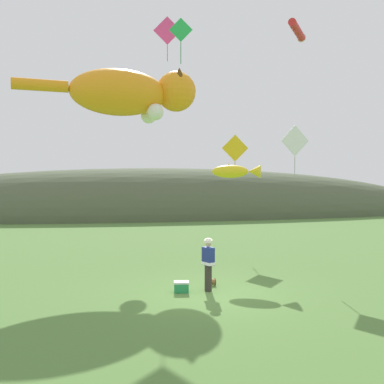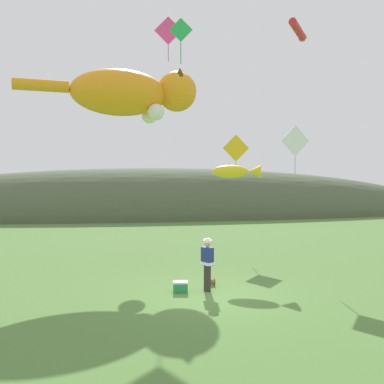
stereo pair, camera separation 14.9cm
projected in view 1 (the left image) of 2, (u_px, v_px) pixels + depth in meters
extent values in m
plane|color=#517A38|center=(211.00, 294.00, 13.94)|extent=(120.00, 120.00, 0.00)
ellipsoid|color=#4C563D|center=(155.00, 215.00, 40.13)|extent=(58.29, 11.61, 8.89)
cylinder|color=#332D28|center=(208.00, 278.00, 14.28)|extent=(0.24, 0.24, 0.88)
cube|color=navy|center=(208.00, 256.00, 14.25)|extent=(0.41, 0.47, 0.60)
cube|color=white|center=(208.00, 263.00, 14.26)|extent=(0.43, 0.49, 0.10)
sphere|color=beige|center=(208.00, 244.00, 14.24)|extent=(0.20, 0.20, 0.20)
cylinder|color=beige|center=(208.00, 241.00, 14.23)|extent=(0.30, 0.30, 0.09)
cylinder|color=beige|center=(208.00, 239.00, 14.23)|extent=(0.20, 0.20, 0.07)
cylinder|color=olive|center=(213.00, 282.00, 15.01)|extent=(0.14, 0.20, 0.20)
cylinder|color=brown|center=(211.00, 282.00, 15.00)|extent=(0.02, 0.26, 0.26)
cylinder|color=brown|center=(215.00, 282.00, 15.02)|extent=(0.02, 0.26, 0.26)
cube|color=#268C4C|center=(181.00, 288.00, 14.16)|extent=(0.51, 0.37, 0.30)
cube|color=white|center=(181.00, 282.00, 14.16)|extent=(0.52, 0.38, 0.06)
ellipsoid|color=orange|center=(119.00, 92.00, 20.59)|extent=(5.05, 3.25, 2.23)
ellipsoid|color=white|center=(123.00, 101.00, 20.68)|extent=(3.24, 1.87, 1.23)
sphere|color=orange|center=(176.00, 92.00, 21.53)|extent=(2.01, 2.01, 2.01)
cone|color=#55330A|center=(173.00, 79.00, 22.02)|extent=(0.83, 0.83, 0.67)
cone|color=#55330A|center=(179.00, 75.00, 20.98)|extent=(0.83, 0.83, 0.67)
sphere|color=white|center=(149.00, 115.00, 21.81)|extent=(0.80, 0.80, 0.80)
sphere|color=white|center=(155.00, 112.00, 20.53)|extent=(0.80, 0.80, 0.80)
cylinder|color=orange|center=(40.00, 85.00, 19.41)|extent=(2.51, 0.96, 0.54)
ellipsoid|color=yellow|center=(230.00, 171.00, 18.30)|extent=(1.68, 1.15, 0.55)
cone|color=yellow|center=(254.00, 171.00, 18.06)|extent=(0.68, 0.71, 0.55)
cone|color=yellow|center=(229.00, 166.00, 18.31)|extent=(0.34, 0.34, 0.26)
sphere|color=black|center=(219.00, 170.00, 18.61)|extent=(0.13, 0.13, 0.13)
cylinder|color=red|center=(297.00, 30.00, 20.40)|extent=(1.67, 2.29, 0.36)
torus|color=white|center=(302.00, 38.00, 21.54)|extent=(0.40, 0.29, 0.44)
cube|color=green|center=(181.00, 30.00, 17.52)|extent=(0.96, 0.18, 0.97)
cylinder|color=black|center=(181.00, 30.00, 17.53)|extent=(0.65, 0.13, 0.02)
cube|color=#1A7C35|center=(181.00, 53.00, 17.56)|extent=(0.03, 0.01, 0.90)
cube|color=white|center=(295.00, 141.00, 18.13)|extent=(1.32, 0.22, 1.33)
cylinder|color=black|center=(295.00, 141.00, 18.14)|extent=(0.88, 0.15, 0.02)
cube|color=#A9A9A9|center=(295.00, 167.00, 18.18)|extent=(0.03, 0.01, 0.90)
cube|color=#E53F8C|center=(167.00, 31.00, 23.36)|extent=(1.53, 0.19, 1.53)
cylinder|color=black|center=(167.00, 31.00, 23.37)|extent=(1.03, 0.14, 0.02)
cube|color=#A02C62|center=(167.00, 53.00, 23.41)|extent=(0.03, 0.01, 0.90)
cube|color=yellow|center=(235.00, 148.00, 22.68)|extent=(1.43, 0.05, 1.43)
cylinder|color=black|center=(235.00, 148.00, 22.69)|extent=(0.96, 0.04, 0.02)
cube|color=#A98511|center=(235.00, 170.00, 22.73)|extent=(0.03, 0.01, 0.90)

